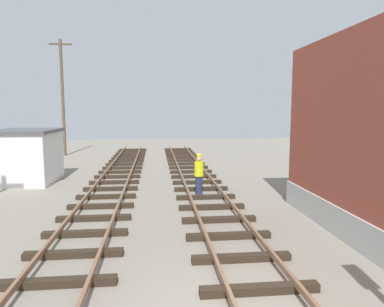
# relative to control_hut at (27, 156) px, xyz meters

# --- Properties ---
(control_hut) EXTENTS (3.00, 3.80, 2.76)m
(control_hut) POSITION_rel_control_hut_xyz_m (0.00, 0.00, 0.00)
(control_hut) COLOR silver
(control_hut) RESTS_ON ground
(utility_pole_far) EXTENTS (1.80, 0.24, 9.44)m
(utility_pole_far) POSITION_rel_control_hut_xyz_m (-0.82, 10.98, 3.53)
(utility_pole_far) COLOR brown
(utility_pole_far) RESTS_ON ground
(track_worker_foreground) EXTENTS (0.40, 0.40, 1.87)m
(track_worker_foreground) POSITION_rel_control_hut_xyz_m (8.61, -3.76, -0.46)
(track_worker_foreground) COLOR #262D4C
(track_worker_foreground) RESTS_ON ground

